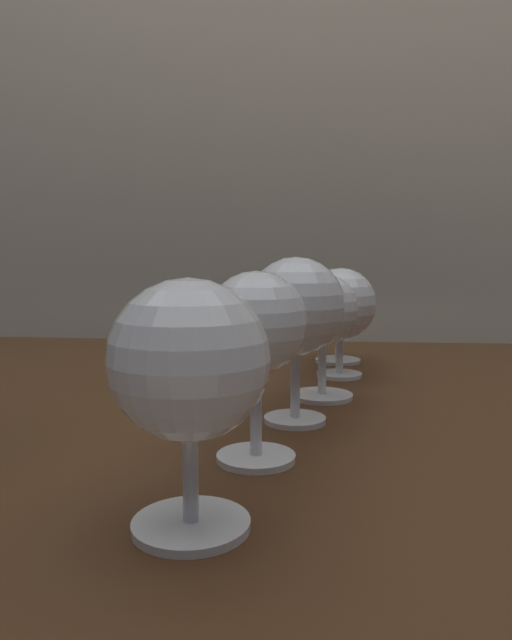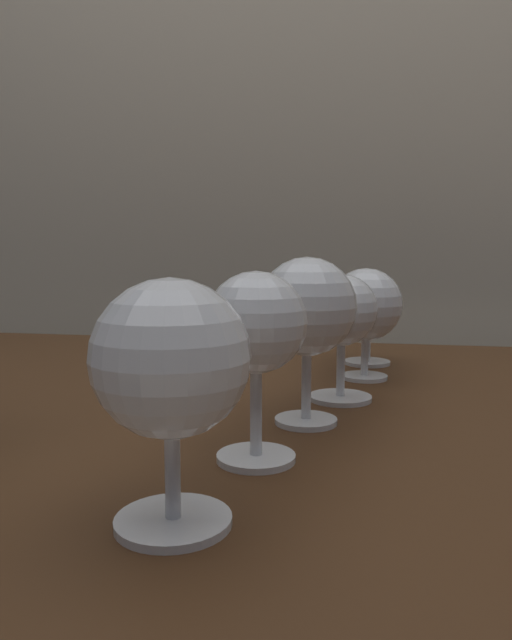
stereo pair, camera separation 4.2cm
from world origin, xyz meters
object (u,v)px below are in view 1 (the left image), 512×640
Objects in this scene: wine_glass_pinot at (189,366)px; wine_glass_chardonnay at (298,308)px; wine_glass_port at (340,306)px; wine_glass_cabernet at (339,300)px; wine_glass_white at (256,328)px; wine_glass_merlot at (323,314)px.

wine_glass_chardonnay reaches higher than wine_glass_pinot.
wine_glass_port is 1.02× the size of wine_glass_cabernet.
wine_glass_port reaches higher than wine_glass_cabernet.
wine_glass_port is 0.10m from wine_glass_cabernet.
wine_glass_white is 1.05× the size of wine_glass_cabernet.
wine_glass_port is at bearing 76.30° from wine_glass_chardonnay.
wine_glass_cabernet is at bearing 80.00° from wine_glass_chardonnay.
wine_glass_pinot is 0.43m from wine_glass_port.
wine_glass_chardonnay is at bearing 75.17° from wine_glass_pinot.
wine_glass_merlot is 0.12m from wine_glass_port.
wine_glass_cabernet reaches higher than wine_glass_merlot.
wine_glass_white is at bearing 76.23° from wine_glass_pinot.
wine_glass_port is (0.03, 0.11, -0.00)m from wine_glass_merlot.
wine_glass_chardonnay is at bearing -103.70° from wine_glass_port.
wine_glass_merlot is (0.03, 0.09, -0.02)m from wine_glass_chardonnay.
wine_glass_chardonnay is 1.13× the size of wine_glass_cabernet.
wine_glass_chardonnay reaches higher than wine_glass_white.
wine_glass_port is (0.08, 0.31, -0.01)m from wine_glass_white.
wine_glass_cabernet is at bearing 82.27° from wine_glass_merlot.
wine_glass_chardonnay reaches higher than wine_glass_cabernet.
wine_glass_chardonnay is 1.10× the size of wine_glass_port.
wine_glass_merlot is 0.99× the size of wine_glass_cabernet.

